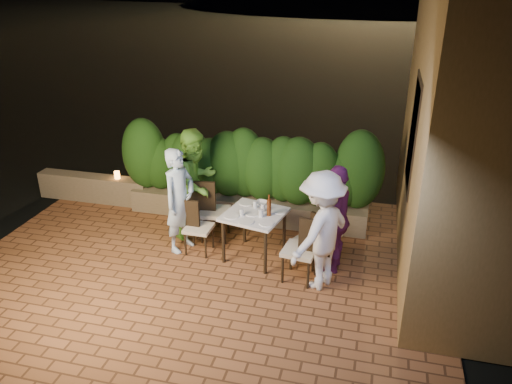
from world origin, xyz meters
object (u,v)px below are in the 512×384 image
(dining_table, at_px, (254,235))
(bowl, at_px, (261,203))
(diner_white, at_px, (321,231))
(beer_bottle, at_px, (269,205))
(chair_left_front, at_px, (199,227))
(chair_right_front, at_px, (300,249))
(diner_blue, at_px, (180,200))
(chair_right_back, at_px, (311,238))
(diner_purple, at_px, (336,218))
(parapet_lamp, at_px, (117,175))
(diner_green, at_px, (196,183))
(chair_left_back, at_px, (215,210))

(dining_table, height_order, bowl, bowl)
(dining_table, bearing_deg, diner_white, -24.84)
(beer_bottle, height_order, chair_left_front, beer_bottle)
(bowl, xyz_separation_m, chair_right_front, (0.73, -0.74, -0.28))
(dining_table, distance_m, diner_blue, 1.26)
(diner_blue, bearing_deg, diner_white, -83.06)
(bowl, distance_m, chair_right_back, 0.94)
(dining_table, bearing_deg, chair_left_front, -176.53)
(beer_bottle, height_order, diner_purple, diner_purple)
(diner_purple, bearing_deg, parapet_lamp, -102.38)
(chair_left_front, relative_size, diner_green, 0.48)
(chair_right_back, relative_size, diner_white, 0.51)
(dining_table, height_order, beer_bottle, beer_bottle)
(diner_blue, height_order, parapet_lamp, diner_blue)
(chair_right_back, bearing_deg, diner_white, 138.02)
(beer_bottle, bearing_deg, bowl, 119.35)
(chair_right_back, relative_size, parapet_lamp, 6.12)
(beer_bottle, distance_m, diner_green, 1.43)
(dining_table, relative_size, bowl, 4.54)
(chair_right_front, bearing_deg, diner_white, 174.12)
(bowl, distance_m, diner_blue, 1.25)
(diner_blue, height_order, diner_green, diner_green)
(chair_left_front, distance_m, diner_green, 0.78)
(beer_bottle, distance_m, bowl, 0.43)
(chair_left_front, height_order, diner_blue, diner_blue)
(diner_green, height_order, diner_purple, diner_green)
(dining_table, height_order, diner_white, diner_white)
(diner_white, bearing_deg, chair_left_back, -86.98)
(beer_bottle, bearing_deg, diner_white, -29.36)
(diner_white, bearing_deg, chair_left_front, -73.15)
(diner_green, relative_size, diner_purple, 1.12)
(bowl, distance_m, chair_left_front, 1.04)
(chair_right_front, relative_size, diner_green, 0.54)
(beer_bottle, xyz_separation_m, diner_green, (-1.32, 0.54, -0.01))
(beer_bottle, distance_m, chair_right_back, 0.80)
(diner_white, relative_size, parapet_lamp, 12.11)
(bowl, bearing_deg, chair_right_back, -19.10)
(beer_bottle, bearing_deg, diner_green, 157.63)
(diner_white, height_order, parapet_lamp, diner_white)
(beer_bottle, xyz_separation_m, chair_left_back, (-1.00, 0.45, -0.42))
(chair_right_front, relative_size, chair_right_back, 1.14)
(chair_left_back, relative_size, diner_purple, 0.61)
(bowl, height_order, diner_green, diner_green)
(chair_right_front, relative_size, diner_blue, 0.59)
(bowl, distance_m, chair_right_front, 1.08)
(chair_right_front, xyz_separation_m, diner_purple, (0.44, 0.42, 0.32))
(chair_right_front, height_order, parapet_lamp, chair_right_front)
(dining_table, relative_size, beer_bottle, 2.51)
(diner_green, distance_m, diner_white, 2.38)
(diner_purple, bearing_deg, chair_left_front, -84.00)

